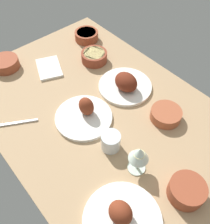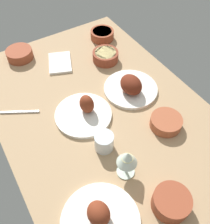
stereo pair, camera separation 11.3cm
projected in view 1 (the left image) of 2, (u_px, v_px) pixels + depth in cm
name	position (u px, v px, depth cm)	size (l,w,h in cm)	color
dining_table	(105.00, 117.00, 115.77)	(140.00, 90.00, 4.00)	tan
plate_near_viewer	(125.00, 84.00, 122.23)	(26.29, 26.29, 10.02)	white
plate_far_side	(84.00, 114.00, 111.59)	(25.53, 25.53, 10.17)	white
plate_center_main	(122.00, 218.00, 83.74)	(27.09, 27.09, 9.11)	white
bowl_potatoes	(5.00, 63.00, 132.49)	(14.13, 14.13, 5.23)	brown
bowl_sauce	(187.00, 190.00, 88.40)	(13.16, 13.16, 6.43)	brown
bowl_onions	(166.00, 114.00, 111.13)	(13.67, 13.67, 4.69)	#A35133
bowl_cream	(87.00, 35.00, 148.33)	(13.74, 13.74, 5.21)	brown
bowl_pasta	(94.00, 56.00, 135.84)	(13.95, 13.95, 5.46)	brown
wine_glass	(139.00, 155.00, 89.96)	(7.60, 7.60, 14.00)	silver
water_tumbler	(111.00, 141.00, 100.63)	(7.90, 7.90, 7.80)	silver
folded_napkin	(49.00, 68.00, 133.50)	(16.93, 11.73, 1.20)	white
spoon_loose	(17.00, 123.00, 110.85)	(17.79, 0.90, 0.80)	silver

